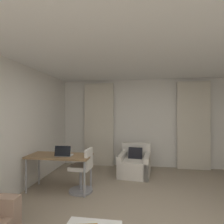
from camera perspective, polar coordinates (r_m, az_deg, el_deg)
The scene contains 8 objects.
wall_window at distance 5.71m, azimuth 9.86°, elevation -3.30°, with size 5.12×0.06×2.60m.
ceiling at distance 2.86m, azimuth 11.44°, elevation 20.61°, with size 5.12×6.12×0.06m, color white.
curtain_left_panel at distance 5.72m, azimuth -4.05°, elevation -3.80°, with size 0.90×0.06×2.50m.
curtain_right_panel at distance 5.78m, azimuth 23.68°, elevation -3.75°, with size 0.90×0.06×2.50m.
armchair at distance 5.05m, azimuth 7.00°, elevation -15.64°, with size 0.85×0.93×0.77m.
desk at distance 4.13m, azimuth -15.70°, elevation -13.46°, with size 1.30×0.58×0.73m.
desk_chair at distance 4.03m, azimuth -8.97°, elevation -17.81°, with size 0.48×0.48×0.88m.
laptop at distance 3.98m, azimuth -14.52°, elevation -12.29°, with size 0.33×0.26×0.22m.
Camera 1 is at (-0.14, -2.67, 1.62)m, focal length 29.87 mm.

